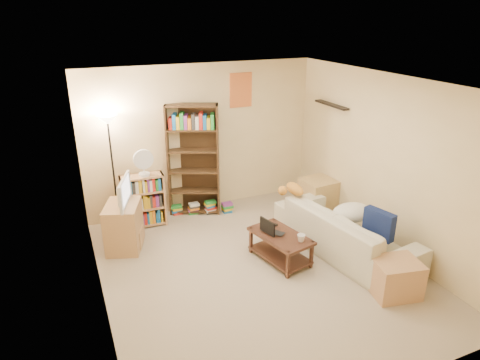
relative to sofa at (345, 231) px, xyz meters
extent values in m
plane|color=tan|center=(-1.35, 0.06, -0.33)|extent=(4.50, 4.50, 0.00)
cube|color=beige|center=(-1.35, 2.31, 0.92)|extent=(4.00, 0.04, 2.50)
cube|color=beige|center=(-1.35, -2.19, 0.92)|extent=(4.00, 0.04, 2.50)
cube|color=beige|center=(-3.35, 0.06, 0.92)|extent=(0.04, 4.50, 2.50)
cube|color=beige|center=(0.65, 0.06, 0.92)|extent=(0.04, 4.50, 2.50)
cube|color=white|center=(-1.35, 0.06, 2.17)|extent=(4.00, 4.50, 0.04)
cube|color=red|center=(-0.63, 2.30, 1.69)|extent=(0.40, 0.02, 0.58)
cube|color=black|center=(0.57, 1.36, 1.52)|extent=(0.12, 0.80, 0.03)
imported|color=beige|center=(0.00, 0.00, 0.00)|extent=(2.50, 1.56, 0.65)
cube|color=#121E4F|center=(0.18, -0.46, 0.30)|extent=(0.23, 0.45, 0.39)
ellipsoid|color=white|center=(0.15, 0.08, 0.23)|extent=(0.60, 0.43, 0.26)
ellipsoid|color=orange|center=(-0.38, 0.81, 0.41)|extent=(0.43, 0.24, 0.17)
sphere|color=orange|center=(-0.61, 0.77, 0.43)|extent=(0.14, 0.14, 0.14)
cube|color=#49291C|center=(-0.96, 0.16, 0.05)|extent=(0.69, 0.99, 0.04)
cube|color=#49291C|center=(-0.96, 0.16, -0.25)|extent=(0.65, 0.94, 0.03)
cube|color=#49291C|center=(-1.08, -0.27, -0.13)|extent=(0.04, 0.04, 0.40)
cube|color=#49291C|center=(-0.67, -0.18, -0.13)|extent=(0.04, 0.04, 0.40)
cube|color=#49291C|center=(-1.25, 0.50, -0.13)|extent=(0.04, 0.04, 0.40)
cube|color=#49291C|center=(-0.84, 0.59, -0.13)|extent=(0.04, 0.04, 0.40)
imported|color=black|center=(-1.00, 0.27, 0.09)|extent=(0.53, 0.52, 0.03)
cube|color=white|center=(-1.13, 0.24, 0.19)|extent=(0.08, 0.30, 0.20)
imported|color=white|center=(-0.80, -0.11, 0.13)|extent=(0.13, 0.13, 0.10)
cube|color=black|center=(-0.93, 0.47, 0.08)|extent=(0.12, 0.16, 0.02)
cube|color=tan|center=(-2.90, 1.38, 0.02)|extent=(0.66, 0.77, 0.69)
imported|color=black|center=(-2.90, 1.38, 0.57)|extent=(0.75, 0.54, 0.40)
cube|color=#3E2A18|center=(-1.58, 2.11, 0.62)|extent=(0.89, 0.59, 1.89)
cube|color=tan|center=(-2.49, 1.96, 0.11)|extent=(0.69, 0.30, 0.87)
cylinder|color=white|center=(-2.44, 1.94, 0.57)|extent=(0.17, 0.17, 0.04)
cylinder|color=white|center=(-2.44, 1.94, 0.67)|extent=(0.02, 0.02, 0.17)
cylinder|color=white|center=(-2.44, 1.91, 0.83)|extent=(0.31, 0.06, 0.31)
cylinder|color=black|center=(-2.88, 2.11, -0.31)|extent=(0.27, 0.27, 0.03)
cylinder|color=black|center=(-2.88, 2.11, 0.54)|extent=(0.03, 0.03, 1.73)
cone|color=#FCEFC4|center=(-2.88, 2.11, 1.44)|extent=(0.31, 0.31, 0.14)
cube|color=#D9B869|center=(0.37, 1.27, -0.03)|extent=(0.56, 0.56, 0.60)
cube|color=tan|center=(-0.04, -1.08, -0.10)|extent=(0.63, 0.56, 0.46)
cube|color=red|center=(-1.90, 2.16, -0.25)|extent=(0.19, 0.14, 0.16)
cube|color=#1966B2|center=(-1.63, 2.06, -0.23)|extent=(0.19, 0.14, 0.19)
cube|color=gold|center=(-1.35, 1.96, -0.21)|extent=(0.19, 0.14, 0.23)
cube|color=#268C33|center=(-1.08, 1.87, -0.24)|extent=(0.19, 0.14, 0.18)
camera|label=1|loc=(-3.54, -4.39, 2.96)|focal=32.00mm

